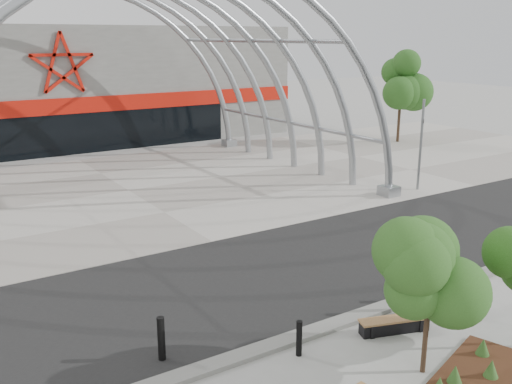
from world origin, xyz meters
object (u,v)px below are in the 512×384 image
street_tree_0 (432,264)px  signal_pole (421,143)px  bollard_2 (410,296)px  bench_1 (394,325)px

street_tree_0 → signal_pole: bearing=42.4°
street_tree_0 → bollard_2: (1.83, 2.10, -2.05)m
signal_pole → bollard_2: bearing=-138.9°
bench_1 → street_tree_0: bearing=-115.4°
signal_pole → street_tree_0: 16.26m
bollard_2 → signal_pole: bearing=41.1°
bench_1 → bollard_2: bearing=24.3°
bollard_2 → street_tree_0: bearing=-131.1°
signal_pole → bollard_2: size_ratio=4.12×
street_tree_0 → bollard_2: 3.46m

